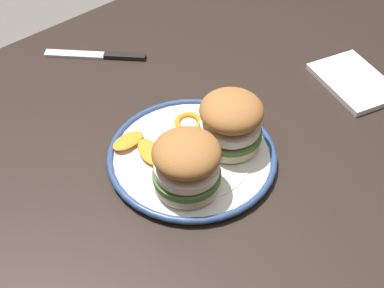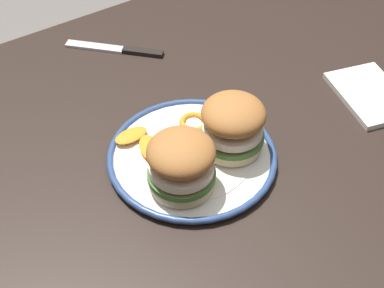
{
  "view_description": "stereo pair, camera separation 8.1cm",
  "coord_description": "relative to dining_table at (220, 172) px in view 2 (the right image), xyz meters",
  "views": [
    {
      "loc": [
        0.52,
        0.52,
        1.46
      ],
      "look_at": [
        0.08,
        0.02,
        0.79
      ],
      "focal_mm": 51.42,
      "sensor_mm": 36.0,
      "label": 1
    },
    {
      "loc": [
        0.45,
        0.57,
        1.46
      ],
      "look_at": [
        0.08,
        0.02,
        0.79
      ],
      "focal_mm": 51.42,
      "sensor_mm": 36.0,
      "label": 2
    }
  ],
  "objects": [
    {
      "name": "dining_table",
      "position": [
        0.0,
        0.0,
        0.0
      ],
      "size": [
        1.28,
        1.04,
        0.75
      ],
      "color": "black",
      "rests_on": "ground"
    },
    {
      "name": "dinner_plate",
      "position": [
        0.08,
        0.02,
        0.1
      ],
      "size": [
        0.3,
        0.3,
        0.02
      ],
      "color": "white",
      "rests_on": "dining_table"
    },
    {
      "name": "sandwich_half_left",
      "position": [
        0.01,
        0.04,
        0.16
      ],
      "size": [
        0.13,
        0.13,
        0.1
      ],
      "color": "beige",
      "rests_on": "dinner_plate"
    },
    {
      "name": "sandwich_half_right",
      "position": [
        0.13,
        0.06,
        0.16
      ],
      "size": [
        0.12,
        0.12,
        0.1
      ],
      "color": "beige",
      "rests_on": "dinner_plate"
    },
    {
      "name": "orange_peel_curled",
      "position": [
        0.03,
        -0.04,
        0.12
      ],
      "size": [
        0.06,
        0.06,
        0.01
      ],
      "color": "orange",
      "rests_on": "dinner_plate"
    },
    {
      "name": "orange_peel_strip_long",
      "position": [
        0.13,
        -0.03,
        0.11
      ],
      "size": [
        0.05,
        0.08,
        0.01
      ],
      "color": "orange",
      "rests_on": "dinner_plate"
    },
    {
      "name": "orange_peel_strip_short",
      "position": [
        0.15,
        -0.08,
        0.11
      ],
      "size": [
        0.06,
        0.04,
        0.01
      ],
      "color": "orange",
      "rests_on": "dinner_plate"
    },
    {
      "name": "table_knife",
      "position": [
        0.02,
        -0.34,
        0.1
      ],
      "size": [
        0.17,
        0.17,
        0.01
      ],
      "color": "silver",
      "rests_on": "dining_table"
    },
    {
      "name": "folded_napkin",
      "position": [
        -0.31,
        0.07,
        0.1
      ],
      "size": [
        0.16,
        0.2,
        0.01
      ],
      "primitive_type": "cube",
      "rotation": [
        0.0,
        0.0,
        1.3
      ],
      "color": "white",
      "rests_on": "dining_table"
    }
  ]
}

